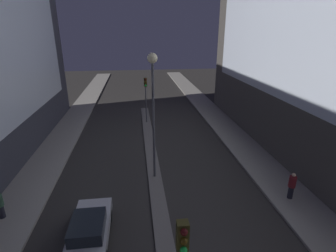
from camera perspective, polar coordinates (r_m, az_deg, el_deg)
The scene contains 5 objects.
median_strip at distance 20.01m, azimuth -3.32°, elevation -8.30°, with size 0.91×30.11×0.10m.
traffic_light_mid at distance 27.74m, azimuth -4.89°, elevation 7.75°, with size 0.32×0.42×4.83m.
street_lamp at distance 16.17m, azimuth -3.30°, elevation 7.94°, with size 0.62×0.62×8.23m.
car_left_lane at distance 13.74m, azimuth -16.76°, elevation -20.93°, with size 1.76×4.40×1.47m.
pedestrian_on_right_sidewalk at distance 17.31m, azimuth 25.36°, elevation -11.57°, with size 0.41×0.41×1.68m.
Camera 1 is at (-1.07, -1.50, 9.60)m, focal length 28.00 mm.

